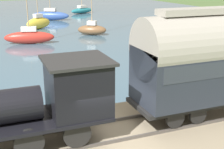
% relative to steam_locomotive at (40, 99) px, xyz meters
% --- Properties ---
extents(harbor_water, '(80.00, 80.00, 0.01)m').
position_rel_steam_locomotive_xyz_m(harbor_water, '(42.88, -2.25, -2.32)').
color(harbor_water, '#426075').
rests_on(harbor_water, ground).
extents(rail_embankment, '(5.15, 56.00, 0.71)m').
position_rel_steam_locomotive_xyz_m(rail_embankment, '(0.00, -2.25, -2.02)').
color(rail_embankment, gray).
rests_on(rail_embankment, ground).
extents(steam_locomotive, '(2.20, 6.34, 3.13)m').
position_rel_steam_locomotive_xyz_m(steam_locomotive, '(0.00, 0.00, 0.00)').
color(steam_locomotive, black).
rests_on(steam_locomotive, rail_embankment).
extents(sailboat_brown, '(2.88, 3.51, 9.33)m').
position_rel_steam_locomotive_xyz_m(sailboat_brown, '(23.29, -9.38, -1.63)').
color(sailboat_brown, brown).
rests_on(sailboat_brown, harbor_water).
extents(sailboat_teal, '(3.64, 5.10, 5.77)m').
position_rel_steam_locomotive_xyz_m(sailboat_teal, '(44.86, -14.49, -1.76)').
color(sailboat_teal, '#1E707A').
rests_on(sailboat_teal, harbor_water).
extents(sailboat_blue, '(3.86, 5.63, 6.75)m').
position_rel_steam_locomotive_xyz_m(sailboat_blue, '(37.53, -7.45, -1.58)').
color(sailboat_blue, '#335199').
rests_on(sailboat_blue, harbor_water).
extents(sailboat_red, '(2.22, 4.93, 9.30)m').
position_rel_steam_locomotive_xyz_m(sailboat_red, '(20.92, -2.19, -1.60)').
color(sailboat_red, '#B72D23').
rests_on(sailboat_red, harbor_water).
extents(sailboat_yellow, '(2.67, 3.59, 6.73)m').
position_rel_steam_locomotive_xyz_m(sailboat_yellow, '(29.74, -4.44, -1.52)').
color(sailboat_yellow, gold).
rests_on(sailboat_yellow, harbor_water).
extents(rowboat_mid_harbor, '(1.03, 2.43, 0.37)m').
position_rel_steam_locomotive_xyz_m(rowboat_mid_harbor, '(10.50, -10.34, -2.13)').
color(rowboat_mid_harbor, '#B7B2A3').
rests_on(rowboat_mid_harbor, harbor_water).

